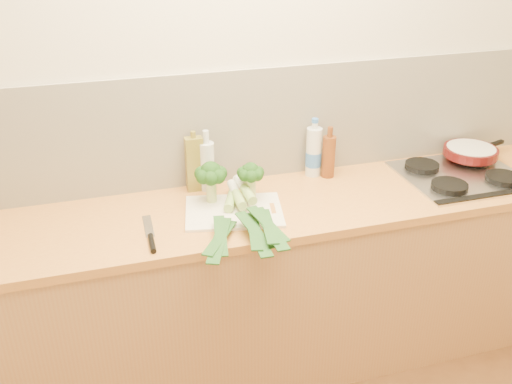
{
  "coord_description": "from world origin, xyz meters",
  "views": [
    {
      "loc": [
        -0.68,
        -0.95,
        2.1
      ],
      "look_at": [
        -0.07,
        1.1,
        1.02
      ],
      "focal_mm": 40.0,
      "sensor_mm": 36.0,
      "label": 1
    }
  ],
  "objects_px": {
    "gas_hob": "(462,174)",
    "chopping_board": "(234,211)",
    "skillet": "(471,151)",
    "chefs_knife": "(151,239)"
  },
  "relations": [
    {
      "from": "chopping_board",
      "to": "chefs_knife",
      "type": "height_order",
      "value": "chefs_knife"
    },
    {
      "from": "gas_hob",
      "to": "chefs_knife",
      "type": "height_order",
      "value": "gas_hob"
    },
    {
      "from": "gas_hob",
      "to": "skillet",
      "type": "relative_size",
      "value": 1.48
    },
    {
      "from": "gas_hob",
      "to": "chopping_board",
      "type": "height_order",
      "value": "gas_hob"
    },
    {
      "from": "chopping_board",
      "to": "skillet",
      "type": "relative_size",
      "value": 1.06
    },
    {
      "from": "chopping_board",
      "to": "chefs_knife",
      "type": "distance_m",
      "value": 0.4
    },
    {
      "from": "chopping_board",
      "to": "skillet",
      "type": "distance_m",
      "value": 1.33
    },
    {
      "from": "chefs_knife",
      "to": "gas_hob",
      "type": "bearing_deg",
      "value": 7.47
    },
    {
      "from": "skillet",
      "to": "chefs_knife",
      "type": "bearing_deg",
      "value": 173.54
    },
    {
      "from": "gas_hob",
      "to": "chefs_knife",
      "type": "bearing_deg",
      "value": -173.98
    }
  ]
}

